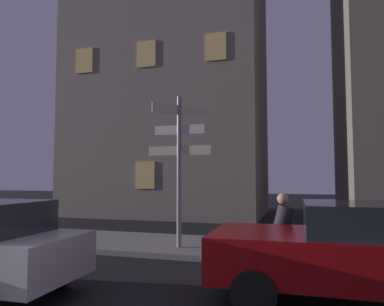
{
  "coord_description": "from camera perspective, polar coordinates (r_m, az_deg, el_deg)",
  "views": [
    {
      "loc": [
        2.32,
        -2.34,
        1.92
      ],
      "look_at": [
        -0.31,
        6.42,
        2.53
      ],
      "focal_mm": 33.44,
      "sensor_mm": 36.0,
      "label": 1
    }
  ],
  "objects": [
    {
      "name": "sidewalk_kerb",
      "position": [
        9.75,
        2.72,
        -14.78
      ],
      "size": [
        40.0,
        2.76,
        0.14
      ],
      "primitive_type": "cube",
      "color": "gray",
      "rests_on": "ground_plane"
    },
    {
      "name": "signpost",
      "position": [
        9.26,
        -2.06,
        -0.46
      ],
      "size": [
        1.69,
        1.1,
        3.88
      ],
      "color": "gray",
      "rests_on": "sidewalk_kerb"
    },
    {
      "name": "car_near_right",
      "position": [
        6.16,
        24.96,
        -13.99
      ],
      "size": [
        4.48,
        2.11,
        1.52
      ],
      "color": "maroon",
      "rests_on": "ground_plane"
    },
    {
      "name": "cyclist",
      "position": [
        7.24,
        14.78,
        -13.04
      ],
      "size": [
        1.82,
        0.34,
        1.61
      ],
      "color": "black",
      "rests_on": "ground_plane"
    },
    {
      "name": "building_left_block",
      "position": [
        20.47,
        -3.47,
        18.64
      ],
      "size": [
        9.7,
        6.27,
        19.5
      ],
      "color": "slate",
      "rests_on": "ground_plane"
    }
  ]
}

